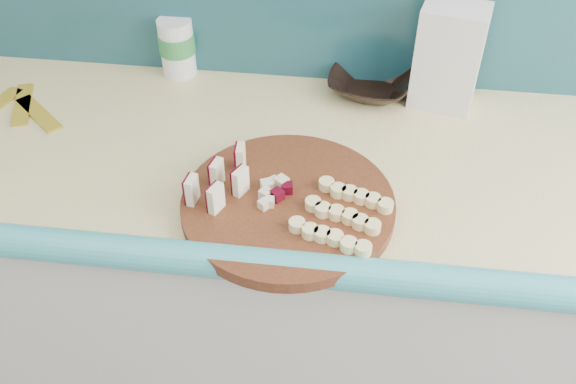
# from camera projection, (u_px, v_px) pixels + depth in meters

# --- Properties ---
(kitchen_counter) EXTENTS (2.20, 0.63, 0.91)m
(kitchen_counter) POSITION_uv_depth(u_px,v_px,m) (230.00, 289.00, 1.60)
(kitchen_counter) COLOR beige
(kitchen_counter) RESTS_ON ground
(cutting_board) EXTENTS (0.49, 0.49, 0.02)m
(cutting_board) POSITION_uv_depth(u_px,v_px,m) (288.00, 205.00, 1.15)
(cutting_board) COLOR #421B0E
(cutting_board) RESTS_ON kitchen_counter
(apple_wedges) EXTENTS (0.11, 0.15, 0.05)m
(apple_wedges) POSITION_uv_depth(u_px,v_px,m) (221.00, 180.00, 1.14)
(apple_wedges) COLOR beige
(apple_wedges) RESTS_ON cutting_board
(apple_chunks) EXTENTS (0.06, 0.06, 0.02)m
(apple_chunks) POSITION_uv_depth(u_px,v_px,m) (276.00, 192.00, 1.14)
(apple_chunks) COLOR beige
(apple_chunks) RESTS_ON cutting_board
(banana_slices) EXTENTS (0.18, 0.18, 0.02)m
(banana_slices) POSITION_uv_depth(u_px,v_px,m) (343.00, 216.00, 1.10)
(banana_slices) COLOR beige
(banana_slices) RESTS_ON cutting_board
(brown_bowl) EXTENTS (0.22, 0.22, 0.05)m
(brown_bowl) POSITION_uv_depth(u_px,v_px,m) (371.00, 83.00, 1.42)
(brown_bowl) COLOR black
(brown_bowl) RESTS_ON kitchen_counter
(flour_bag) EXTENTS (0.15, 0.12, 0.22)m
(flour_bag) POSITION_uv_depth(u_px,v_px,m) (448.00, 57.00, 1.33)
(flour_bag) COLOR silver
(flour_bag) RESTS_ON kitchen_counter
(canister) EXTENTS (0.08, 0.08, 0.13)m
(canister) POSITION_uv_depth(u_px,v_px,m) (177.00, 46.00, 1.45)
(canister) COLOR silver
(canister) RESTS_ON kitchen_counter
(banana_peel) EXTENTS (0.21, 0.18, 0.01)m
(banana_peel) POSITION_uv_depth(u_px,v_px,m) (18.00, 108.00, 1.38)
(banana_peel) COLOR #B09621
(banana_peel) RESTS_ON kitchen_counter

